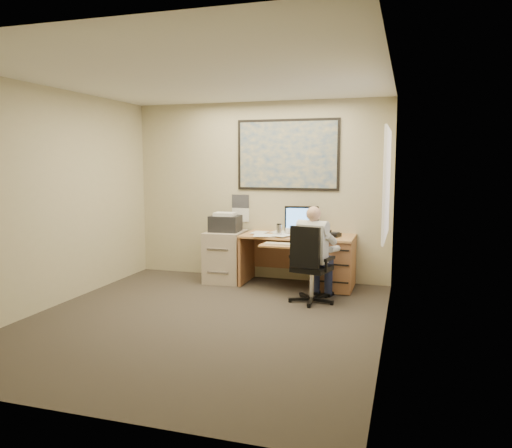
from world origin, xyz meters
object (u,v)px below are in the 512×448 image
(desk, at_px, (321,257))
(filing_cabinet, at_px, (226,252))
(person, at_px, (313,254))
(office_chair, at_px, (312,280))

(desk, xyz_separation_m, filing_cabinet, (-1.45, -0.02, 0.01))
(desk, relative_size, person, 1.30)
(filing_cabinet, bearing_deg, office_chair, -31.38)
(desk, distance_m, office_chair, 0.85)
(office_chair, bearing_deg, person, 112.72)
(filing_cabinet, height_order, person, person)
(filing_cabinet, xyz_separation_m, office_chair, (1.48, -0.81, -0.16))
(filing_cabinet, relative_size, person, 0.85)
(desk, distance_m, filing_cabinet, 1.45)
(person, bearing_deg, office_chair, -68.86)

